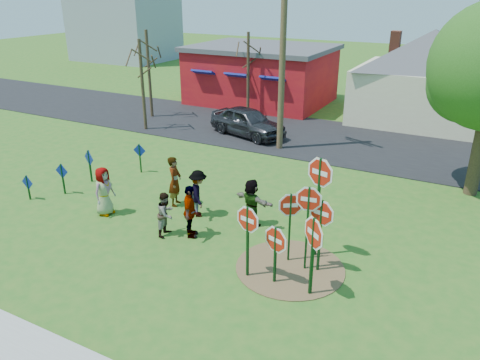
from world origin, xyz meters
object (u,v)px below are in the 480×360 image
object	(u,v)px
stop_sign_d	(321,218)
stop_sign_b	(320,183)
person_a	(104,191)
person_b	(175,181)
stop_sign_a	(248,226)
suv	(248,122)
utility_pole	(283,44)
stop_sign_c	(308,209)

from	to	relation	value
stop_sign_d	stop_sign_b	bearing A→B (deg)	128.26
person_a	person_b	bearing A→B (deg)	-44.48
stop_sign_a	person_a	distance (m)	6.48
stop_sign_a	suv	distance (m)	13.55
person_a	person_b	size ratio (longest dim) A/B	0.94
person_a	utility_pole	distance (m)	10.96
stop_sign_c	utility_pole	world-z (taller)	utility_pole
stop_sign_b	suv	bearing A→B (deg)	144.74
stop_sign_c	person_b	distance (m)	6.23
stop_sign_b	utility_pole	distance (m)	10.60
utility_pole	stop_sign_c	bearing A→B (deg)	-62.73
stop_sign_a	person_b	world-z (taller)	stop_sign_a
person_b	suv	world-z (taller)	person_b
stop_sign_d	person_a	bearing A→B (deg)	-166.53
stop_sign_c	suv	bearing A→B (deg)	115.61
stop_sign_a	utility_pole	xyz separation A→B (m)	(-3.72, 10.88, 3.55)
suv	utility_pole	xyz separation A→B (m)	(2.43, -1.18, 4.33)
stop_sign_a	stop_sign_d	distance (m)	2.07
stop_sign_a	suv	size ratio (longest dim) A/B	0.51
person_a	person_b	distance (m)	2.56
person_a	stop_sign_b	bearing A→B (deg)	-83.97
stop_sign_c	stop_sign_a	bearing A→B (deg)	-148.81
stop_sign_b	stop_sign_d	distance (m)	1.11
stop_sign_b	stop_sign_a	bearing A→B (deg)	-105.84
stop_sign_c	person_b	size ratio (longest dim) A/B	1.44
suv	utility_pole	world-z (taller)	utility_pole
person_b	person_a	bearing A→B (deg)	118.83
stop_sign_a	stop_sign_d	world-z (taller)	stop_sign_d
person_b	utility_pole	xyz separation A→B (m)	(0.83, 7.92, 4.19)
stop_sign_b	utility_pole	size ratio (longest dim) A/B	0.34
suv	utility_pole	bearing A→B (deg)	-99.18
stop_sign_c	person_b	xyz separation A→B (m)	(-5.87, 1.85, -0.98)
stop_sign_c	stop_sign_d	xyz separation A→B (m)	(0.36, 0.10, -0.24)
stop_sign_d	utility_pole	distance (m)	11.60
stop_sign_a	utility_pole	size ratio (longest dim) A/B	0.24
stop_sign_a	utility_pole	world-z (taller)	utility_pole
stop_sign_b	stop_sign_d	world-z (taller)	stop_sign_b
person_a	utility_pole	size ratio (longest dim) A/B	0.18
suv	utility_pole	distance (m)	5.11
stop_sign_c	person_b	bearing A→B (deg)	153.82
person_b	suv	xyz separation A→B (m)	(-1.60, 9.10, -0.14)
stop_sign_b	suv	xyz separation A→B (m)	(-7.47, 10.10, -1.62)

